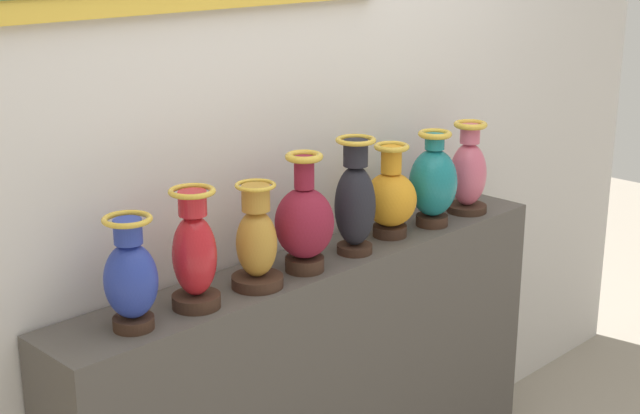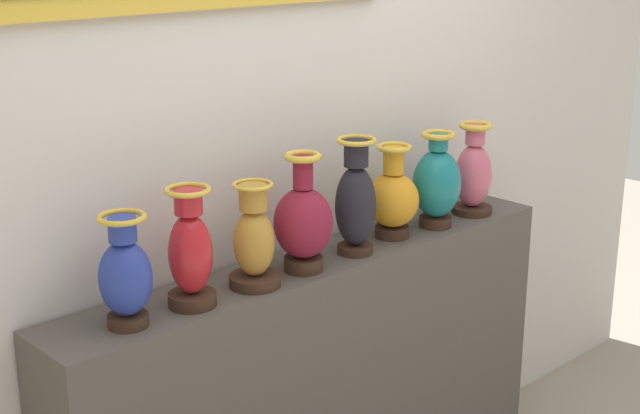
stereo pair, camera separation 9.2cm
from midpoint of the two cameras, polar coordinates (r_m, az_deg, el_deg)
display_shelf at (r=3.22m, az=0.84°, el=-11.92°), size 1.96×0.28×1.05m
back_wall at (r=3.01m, az=-1.89°, el=6.71°), size 4.44×0.14×3.04m
vase_cobalt at (r=2.50m, az=-10.82°, el=-4.13°), size 0.14×0.14×0.31m
vase_crimson at (r=2.60m, az=-6.95°, el=-2.81°), size 0.14×0.14×0.35m
vase_ochre at (r=2.73m, az=-3.10°, el=-2.17°), size 0.15×0.15×0.32m
vase_burgundy at (r=2.85m, az=-0.11°, el=-0.91°), size 0.18×0.18×0.38m
vase_onyx at (r=3.00m, az=3.08°, el=0.35°), size 0.13×0.13×0.39m
vase_amber at (r=3.18m, az=5.32°, el=0.56°), size 0.18×0.18×0.33m
vase_teal at (r=3.30m, az=7.97°, el=1.47°), size 0.17×0.17×0.34m
vase_rose at (r=3.48m, az=10.14°, el=2.02°), size 0.15×0.15×0.34m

